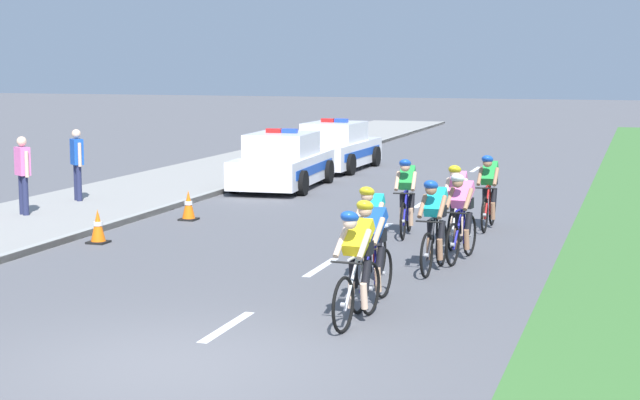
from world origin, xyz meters
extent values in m
plane|color=#56565B|center=(0.00, 0.00, 0.00)|extent=(160.00, 160.00, 0.00)
cube|color=gray|center=(-7.15, 14.00, 0.06)|extent=(3.89, 60.00, 0.12)
cube|color=#9E9E99|center=(-5.28, 14.00, 0.07)|extent=(0.16, 60.00, 0.13)
cube|color=white|center=(0.00, 1.75, 0.00)|extent=(0.14, 1.60, 0.01)
cube|color=white|center=(0.00, 5.75, 0.00)|extent=(0.14, 1.60, 0.01)
cube|color=white|center=(0.00, 9.75, 0.00)|extent=(0.14, 1.60, 0.01)
cube|color=white|center=(0.00, 13.75, 0.00)|extent=(0.14, 1.60, 0.01)
cube|color=white|center=(0.00, 17.75, 0.00)|extent=(0.14, 1.60, 0.01)
cube|color=white|center=(0.00, 21.75, 0.00)|extent=(0.14, 1.60, 0.01)
torus|color=black|center=(1.51, 1.92, 0.36)|extent=(0.11, 0.73, 0.72)
cylinder|color=#99999E|center=(1.51, 1.92, 0.36)|extent=(0.06, 0.06, 0.06)
torus|color=black|center=(1.59, 2.91, 0.36)|extent=(0.11, 0.73, 0.72)
cylinder|color=#99999E|center=(1.59, 2.91, 0.36)|extent=(0.06, 0.06, 0.06)
cylinder|color=silver|center=(1.54, 2.36, 0.90)|extent=(0.08, 0.55, 0.04)
cylinder|color=silver|center=(1.53, 2.19, 0.58)|extent=(0.08, 0.48, 0.63)
cylinder|color=silver|center=(1.56, 2.56, 0.60)|extent=(0.04, 0.04, 0.65)
cylinder|color=black|center=(1.51, 2.02, 0.88)|extent=(0.42, 0.06, 0.03)
cube|color=black|center=(1.56, 2.56, 0.94)|extent=(0.12, 0.23, 0.05)
cube|color=yellow|center=(1.55, 2.44, 1.14)|extent=(0.33, 0.57, 0.45)
cube|color=black|center=(1.56, 2.55, 0.98)|extent=(0.30, 0.22, 0.18)
cylinder|color=black|center=(1.65, 2.50, 0.64)|extent=(0.13, 0.23, 0.40)
cylinder|color=beige|center=(1.64, 2.42, 0.37)|extent=(0.10, 0.16, 0.36)
cylinder|color=black|center=(1.47, 2.51, 0.64)|extent=(0.12, 0.18, 0.40)
cylinder|color=beige|center=(1.46, 2.43, 0.37)|extent=(0.10, 0.13, 0.36)
cylinder|color=beige|center=(1.69, 2.21, 1.09)|extent=(0.11, 0.41, 0.35)
cylinder|color=beige|center=(1.37, 2.24, 1.09)|extent=(0.11, 0.41, 0.35)
sphere|color=beige|center=(1.53, 2.14, 1.38)|extent=(0.19, 0.19, 0.19)
ellipsoid|color=blue|center=(1.52, 2.13, 1.45)|extent=(0.26, 0.33, 0.24)
torus|color=black|center=(1.43, 2.94, 0.36)|extent=(0.11, 0.73, 0.72)
cylinder|color=#99999E|center=(1.43, 2.94, 0.36)|extent=(0.07, 0.07, 0.06)
torus|color=black|center=(1.52, 3.93, 0.36)|extent=(0.11, 0.73, 0.72)
cylinder|color=#99999E|center=(1.52, 3.93, 0.36)|extent=(0.07, 0.07, 0.06)
cylinder|color=#1E1E99|center=(1.47, 3.38, 0.90)|extent=(0.08, 0.55, 0.04)
cylinder|color=#1E1E99|center=(1.45, 3.21, 0.58)|extent=(0.08, 0.48, 0.63)
cylinder|color=#1E1E99|center=(1.49, 3.58, 0.60)|extent=(0.04, 0.04, 0.65)
cylinder|color=black|center=(1.44, 3.03, 0.88)|extent=(0.42, 0.06, 0.03)
cube|color=black|center=(1.49, 3.58, 0.94)|extent=(0.12, 0.23, 0.05)
cube|color=blue|center=(1.47, 3.46, 1.14)|extent=(0.33, 0.57, 0.46)
cube|color=black|center=(1.48, 3.57, 0.98)|extent=(0.30, 0.22, 0.18)
cylinder|color=black|center=(1.57, 3.51, 0.64)|extent=(0.13, 0.23, 0.40)
cylinder|color=tan|center=(1.56, 3.44, 0.37)|extent=(0.10, 0.16, 0.36)
cylinder|color=black|center=(1.39, 3.53, 0.64)|extent=(0.12, 0.18, 0.40)
cylinder|color=tan|center=(1.38, 3.45, 0.37)|extent=(0.10, 0.13, 0.36)
cylinder|color=tan|center=(1.62, 3.23, 1.09)|extent=(0.11, 0.41, 0.35)
cylinder|color=tan|center=(1.30, 3.26, 1.09)|extent=(0.11, 0.41, 0.35)
sphere|color=tan|center=(1.45, 3.16, 1.38)|extent=(0.19, 0.19, 0.19)
ellipsoid|color=yellow|center=(1.45, 3.15, 1.45)|extent=(0.26, 0.33, 0.24)
torus|color=black|center=(1.09, 4.38, 0.36)|extent=(0.05, 0.72, 0.72)
cylinder|color=#99999E|center=(1.09, 4.38, 0.36)|extent=(0.06, 0.06, 0.06)
torus|color=black|center=(1.09, 5.38, 0.36)|extent=(0.05, 0.72, 0.72)
cylinder|color=#99999E|center=(1.09, 5.38, 0.36)|extent=(0.06, 0.06, 0.06)
cylinder|color=#B21919|center=(1.09, 4.83, 0.90)|extent=(0.04, 0.55, 0.04)
cylinder|color=#B21919|center=(1.09, 4.66, 0.58)|extent=(0.04, 0.48, 0.63)
cylinder|color=#B21919|center=(1.09, 5.03, 0.60)|extent=(0.04, 0.04, 0.65)
cylinder|color=black|center=(1.09, 4.48, 0.88)|extent=(0.42, 0.03, 0.03)
cube|color=black|center=(1.09, 5.03, 0.94)|extent=(0.10, 0.22, 0.05)
cube|color=#19B2B7|center=(1.09, 4.91, 1.14)|extent=(0.28, 0.55, 0.45)
cube|color=black|center=(1.09, 5.02, 0.98)|extent=(0.28, 0.20, 0.18)
cylinder|color=black|center=(1.18, 4.97, 0.64)|extent=(0.11, 0.22, 0.40)
cylinder|color=tan|center=(1.18, 4.89, 0.37)|extent=(0.09, 0.15, 0.36)
cylinder|color=black|center=(1.00, 4.97, 0.64)|extent=(0.11, 0.17, 0.40)
cylinder|color=tan|center=(1.00, 4.89, 0.37)|extent=(0.09, 0.12, 0.36)
cylinder|color=tan|center=(1.25, 4.69, 1.09)|extent=(0.08, 0.40, 0.35)
cylinder|color=tan|center=(0.93, 4.69, 1.09)|extent=(0.08, 0.40, 0.35)
sphere|color=tan|center=(1.09, 4.61, 1.38)|extent=(0.19, 0.19, 0.19)
ellipsoid|color=yellow|center=(1.09, 4.60, 1.45)|extent=(0.23, 0.32, 0.24)
torus|color=black|center=(1.83, 5.47, 0.36)|extent=(0.08, 0.73, 0.72)
cylinder|color=#99999E|center=(1.83, 5.47, 0.36)|extent=(0.06, 0.06, 0.06)
torus|color=black|center=(1.88, 6.47, 0.36)|extent=(0.08, 0.73, 0.72)
cylinder|color=#99999E|center=(1.88, 6.47, 0.36)|extent=(0.06, 0.06, 0.06)
cylinder|color=black|center=(1.85, 5.92, 0.90)|extent=(0.06, 0.55, 0.04)
cylinder|color=black|center=(1.84, 5.74, 0.58)|extent=(0.06, 0.48, 0.63)
cylinder|color=black|center=(1.86, 6.12, 0.60)|extent=(0.04, 0.04, 0.65)
cylinder|color=black|center=(1.83, 5.57, 0.88)|extent=(0.42, 0.05, 0.03)
cube|color=black|center=(1.86, 6.12, 0.94)|extent=(0.11, 0.22, 0.05)
cube|color=#19B2B7|center=(1.85, 5.99, 1.14)|extent=(0.31, 0.56, 0.45)
cube|color=black|center=(1.86, 6.11, 0.98)|extent=(0.29, 0.21, 0.18)
cylinder|color=black|center=(1.95, 6.05, 0.64)|extent=(0.12, 0.23, 0.40)
cylinder|color=#9E7051|center=(1.94, 5.97, 0.37)|extent=(0.10, 0.16, 0.36)
cylinder|color=black|center=(1.77, 6.06, 0.64)|extent=(0.12, 0.17, 0.40)
cylinder|color=#9E7051|center=(1.76, 5.98, 0.37)|extent=(0.10, 0.13, 0.36)
cylinder|color=#9E7051|center=(2.00, 5.77, 1.09)|extent=(0.10, 0.40, 0.35)
cylinder|color=#9E7051|center=(1.68, 5.78, 1.09)|extent=(0.10, 0.40, 0.35)
sphere|color=#9E7051|center=(1.84, 5.69, 1.38)|extent=(0.19, 0.19, 0.19)
ellipsoid|color=blue|center=(1.84, 5.68, 1.45)|extent=(0.24, 0.33, 0.24)
torus|color=black|center=(2.05, 6.52, 0.36)|extent=(0.13, 0.72, 0.72)
cylinder|color=#99999E|center=(2.05, 6.52, 0.36)|extent=(0.07, 0.07, 0.06)
torus|color=black|center=(2.17, 7.51, 0.36)|extent=(0.13, 0.72, 0.72)
cylinder|color=#99999E|center=(2.17, 7.51, 0.36)|extent=(0.07, 0.07, 0.06)
cylinder|color=#1E1E99|center=(2.10, 6.96, 0.90)|extent=(0.10, 0.55, 0.04)
cylinder|color=#1E1E99|center=(2.08, 6.79, 0.58)|extent=(0.10, 0.48, 0.63)
cylinder|color=#1E1E99|center=(2.13, 7.16, 0.60)|extent=(0.04, 0.04, 0.65)
cylinder|color=black|center=(2.06, 6.62, 0.88)|extent=(0.42, 0.08, 0.03)
cube|color=black|center=(2.13, 7.16, 0.94)|extent=(0.13, 0.23, 0.05)
cube|color=pink|center=(2.11, 7.04, 1.14)|extent=(0.34, 0.58, 0.44)
cube|color=black|center=(2.13, 7.15, 0.98)|extent=(0.30, 0.23, 0.18)
cylinder|color=black|center=(2.21, 7.09, 0.64)|extent=(0.14, 0.23, 0.40)
cylinder|color=#9E7051|center=(2.20, 7.01, 0.37)|extent=(0.11, 0.16, 0.36)
cylinder|color=black|center=(2.03, 7.11, 0.64)|extent=(0.13, 0.18, 0.40)
cylinder|color=#9E7051|center=(2.02, 7.03, 0.37)|extent=(0.10, 0.13, 0.36)
cylinder|color=#9E7051|center=(2.25, 6.81, 1.09)|extent=(0.12, 0.41, 0.35)
cylinder|color=#9E7051|center=(1.93, 6.84, 1.09)|extent=(0.12, 0.41, 0.35)
sphere|color=#9E7051|center=(2.08, 6.74, 1.38)|extent=(0.19, 0.19, 0.19)
ellipsoid|color=white|center=(2.08, 6.73, 1.45)|extent=(0.27, 0.34, 0.24)
torus|color=black|center=(1.78, 7.88, 0.36)|extent=(0.05, 0.72, 0.72)
cylinder|color=#99999E|center=(1.78, 7.88, 0.36)|extent=(0.06, 0.06, 0.06)
torus|color=black|center=(1.78, 8.88, 0.36)|extent=(0.05, 0.72, 0.72)
cylinder|color=#99999E|center=(1.78, 8.88, 0.36)|extent=(0.06, 0.06, 0.06)
cylinder|color=silver|center=(1.78, 8.33, 0.90)|extent=(0.04, 0.55, 0.04)
cylinder|color=silver|center=(1.78, 8.15, 0.58)|extent=(0.04, 0.48, 0.63)
cylinder|color=silver|center=(1.78, 8.53, 0.60)|extent=(0.04, 0.04, 0.65)
cylinder|color=black|center=(1.78, 7.98, 0.88)|extent=(0.42, 0.03, 0.03)
cube|color=black|center=(1.78, 8.53, 0.94)|extent=(0.10, 0.22, 0.05)
cube|color=pink|center=(1.78, 8.40, 1.14)|extent=(0.28, 0.54, 0.47)
cube|color=black|center=(1.78, 8.52, 0.98)|extent=(0.28, 0.20, 0.18)
cylinder|color=black|center=(1.87, 8.47, 0.64)|extent=(0.11, 0.22, 0.40)
cylinder|color=beige|center=(1.87, 8.39, 0.37)|extent=(0.09, 0.15, 0.36)
cylinder|color=black|center=(1.69, 8.47, 0.64)|extent=(0.11, 0.17, 0.40)
cylinder|color=beige|center=(1.69, 8.39, 0.37)|extent=(0.09, 0.12, 0.36)
cylinder|color=beige|center=(1.94, 8.19, 1.09)|extent=(0.08, 0.40, 0.35)
cylinder|color=beige|center=(1.62, 8.19, 1.09)|extent=(0.08, 0.40, 0.35)
sphere|color=beige|center=(1.78, 8.10, 1.38)|extent=(0.19, 0.19, 0.19)
ellipsoid|color=yellow|center=(1.78, 8.09, 1.45)|extent=(0.23, 0.31, 0.24)
torus|color=black|center=(0.70, 8.70, 0.36)|extent=(0.12, 0.72, 0.72)
cylinder|color=#99999E|center=(0.70, 8.70, 0.36)|extent=(0.07, 0.07, 0.06)
torus|color=black|center=(0.60, 9.70, 0.36)|extent=(0.12, 0.72, 0.72)
cylinder|color=#99999E|center=(0.60, 9.70, 0.36)|extent=(0.07, 0.07, 0.06)
cylinder|color=#1E1E99|center=(0.66, 9.15, 0.90)|extent=(0.09, 0.55, 0.04)
cylinder|color=#1E1E99|center=(0.67, 8.98, 0.58)|extent=(0.09, 0.48, 0.63)
cylinder|color=#1E1E99|center=(0.64, 9.35, 0.60)|extent=(0.04, 0.04, 0.65)
cylinder|color=black|center=(0.69, 8.80, 0.88)|extent=(0.42, 0.07, 0.03)
cube|color=black|center=(0.64, 9.35, 0.94)|extent=(0.12, 0.23, 0.05)
cube|color=green|center=(0.65, 9.22, 1.14)|extent=(0.33, 0.58, 0.44)
cube|color=black|center=(0.64, 9.34, 0.98)|extent=(0.30, 0.23, 0.18)
cylinder|color=black|center=(0.73, 9.30, 0.64)|extent=(0.13, 0.23, 0.40)
cylinder|color=tan|center=(0.74, 9.22, 0.37)|extent=(0.11, 0.16, 0.36)
cylinder|color=black|center=(0.55, 9.28, 0.64)|extent=(0.13, 0.18, 0.40)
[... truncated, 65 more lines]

